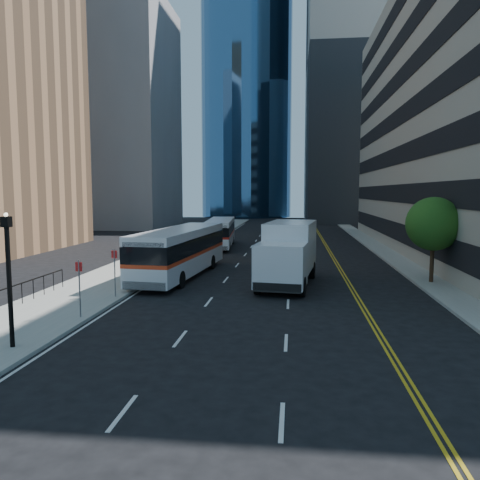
{
  "coord_description": "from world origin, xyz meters",
  "views": [
    {
      "loc": [
        0.73,
        -20.87,
        5.55
      ],
      "look_at": [
        -2.31,
        5.55,
        2.8
      ],
      "focal_mm": 35.0,
      "sensor_mm": 36.0,
      "label": 1
    }
  ],
  "objects": [
    {
      "name": "street_tree",
      "position": [
        9.0,
        8.0,
        3.64
      ],
      "size": [
        3.2,
        3.2,
        5.1
      ],
      "color": "#332114",
      "rests_on": "sidewalk_east"
    },
    {
      "name": "bus_rear",
      "position": [
        -6.6,
        25.54,
        1.52
      ],
      "size": [
        3.2,
        10.93,
        2.78
      ],
      "rotation": [
        0.0,
        0.0,
        0.08
      ],
      "color": "white",
      "rests_on": "ground"
    },
    {
      "name": "midrise_west",
      "position": [
        -28.0,
        52.0,
        17.5
      ],
      "size": [
        18.0,
        18.0,
        35.0
      ],
      "primitive_type": "cube",
      "color": "gray",
      "rests_on": "ground"
    },
    {
      "name": "box_truck",
      "position": [
        0.43,
        6.87,
        1.95
      ],
      "size": [
        3.65,
        8.03,
        3.71
      ],
      "rotation": [
        0.0,
        0.0,
        -0.13
      ],
      "color": "silver",
      "rests_on": "ground"
    },
    {
      "name": "bus_front",
      "position": [
        -6.6,
        8.87,
        1.72
      ],
      "size": [
        3.73,
        12.41,
        3.15
      ],
      "rotation": [
        0.0,
        0.0,
        -0.09
      ],
      "color": "silver",
      "rests_on": "ground"
    },
    {
      "name": "sidewalk_east",
      "position": [
        9.0,
        25.0,
        0.07
      ],
      "size": [
        2.0,
        90.0,
        0.15
      ],
      "primitive_type": "cube",
      "color": "gray",
      "rests_on": "ground"
    },
    {
      "name": "glass_tower",
      "position": [
        -10.0,
        85.0,
        40.0
      ],
      "size": [
        20.0,
        20.0,
        80.0
      ],
      "primitive_type": "cylinder",
      "color": "#2E537B",
      "rests_on": "ground"
    },
    {
      "name": "office_tower_north",
      "position": [
        18.0,
        72.0,
        30.0
      ],
      "size": [
        30.0,
        28.0,
        60.0
      ],
      "primitive_type": "cube",
      "color": "gray",
      "rests_on": "ground"
    },
    {
      "name": "lamp_post",
      "position": [
        -9.0,
        -6.0,
        2.72
      ],
      "size": [
        0.28,
        0.28,
        4.56
      ],
      "color": "black",
      "rests_on": "sidewalk_west"
    },
    {
      "name": "ground",
      "position": [
        0.0,
        0.0,
        0.0
      ],
      "size": [
        160.0,
        160.0,
        0.0
      ],
      "primitive_type": "plane",
      "color": "black",
      "rests_on": "ground"
    },
    {
      "name": "sidewalk_west",
      "position": [
        -10.5,
        25.0,
        0.07
      ],
      "size": [
        5.0,
        90.0,
        0.15
      ],
      "primitive_type": "cube",
      "color": "gray",
      "rests_on": "ground"
    }
  ]
}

